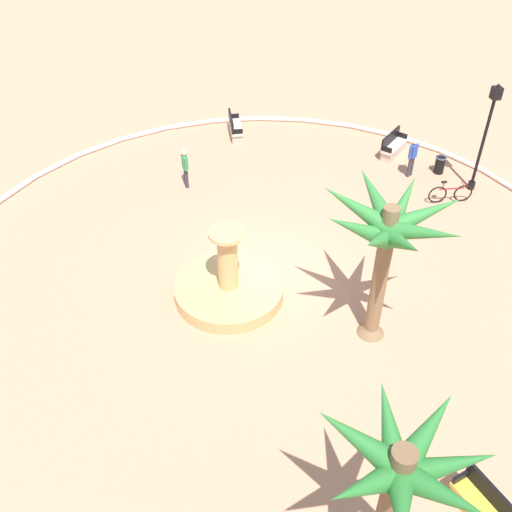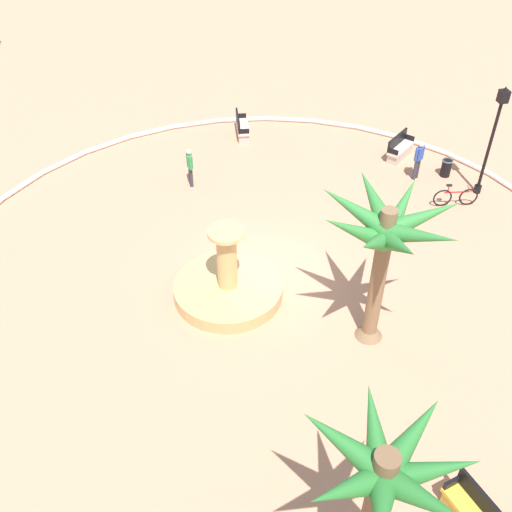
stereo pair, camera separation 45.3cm
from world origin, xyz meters
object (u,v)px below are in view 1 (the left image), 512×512
Objects in this scene: fountain at (229,287)px; bench_southeast at (484,510)px; lamppost at (486,130)px; palm_tree_near_fountain at (387,235)px; palm_tree_by_curb at (398,484)px; person_pedestrian_stroll at (185,167)px; bench_east at (393,148)px; trash_bin at (440,164)px; person_cyclist_helmet at (413,156)px; bicycle_red_frame at (450,193)px; bench_west at (235,129)px.

bench_southeast is at bearing -153.77° from fountain.
fountain is at bearing 110.65° from lamppost.
palm_tree_near_fountain is 1.01× the size of palm_tree_by_curb.
palm_tree_near_fountain reaches higher than bench_southeast.
bench_east is at bearing -86.70° from person_pedestrian_stroll.
fountain reaches higher than trash_bin.
lamppost is (-3.14, -2.00, 2.20)m from bench_east.
person_cyclist_helmet is (13.67, -4.38, 0.58)m from bench_southeast.
bench_east is 4.33m from lamppost.
bench_east is at bearing 10.41° from bicycle_red_frame.
person_pedestrian_stroll is (1.21, 8.93, -0.02)m from person_cyclist_helmet.
person_cyclist_helmet is 9.01m from person_pedestrian_stroll.
bench_east reaches higher than bicycle_red_frame.
trash_bin is 10.28m from person_pedestrian_stroll.
bench_east is 1.81m from person_cyclist_helmet.
palm_tree_near_fountain is at bearing 133.79° from lamppost.
bicycle_red_frame is (-6.95, -6.92, 0.04)m from bench_west.
lamppost is (3.94, -10.46, 2.20)m from fountain.
palm_tree_by_curb is (-8.88, -1.33, 3.15)m from fountain.
palm_tree_near_fountain is 13.21m from bench_west.
fountain reaches higher than bench_east.
person_pedestrian_stroll is (9.06, 4.20, -2.73)m from palm_tree_near_fountain.
palm_tree_near_fountain reaches higher than lamppost.
bench_southeast is 14.36m from person_cyclist_helmet.
palm_tree_near_fountain is 2.83× the size of bench_southeast.
bicycle_red_frame is at bearing -32.82° from palm_tree_by_curb.
lamppost is at bearing -152.58° from trash_bin.
palm_tree_near_fountain is 9.36m from lamppost.
fountain is 11.03m from bench_east.
person_pedestrian_stroll is (14.87, 4.54, 0.56)m from bench_southeast.
bench_east is 3.88m from bicycle_red_frame.
bench_east is at bearing -116.72° from bench_west.
trash_bin is 0.43× the size of bicycle_red_frame.
palm_tree_by_curb is 14.78m from bicycle_red_frame.
palm_tree_by_curb is at bearing 101.69° from bench_southeast.
palm_tree_near_fountain reaches higher than fountain.
person_pedestrian_stroll is at bearing 24.86° from palm_tree_near_fountain.
person_pedestrian_stroll is at bearing 3.94° from fountain.
person_pedestrian_stroll is (-0.51, 8.91, 0.56)m from bench_east.
bench_west is 1.00× the size of person_cyclist_helmet.
bench_southeast is at bearing 157.48° from trash_bin.
bench_west is (19.09, -0.91, -3.15)m from palm_tree_by_curb.
bench_west is (10.22, -2.24, 0.00)m from fountain.
palm_tree_near_fountain is at bearing -20.78° from palm_tree_by_curb.
palm_tree_near_fountain reaches higher than bicycle_red_frame.
lamppost reaches higher than bicycle_red_frame.
bench_southeast is at bearing 152.53° from lamppost.
person_cyclist_helmet is (-1.72, -0.01, 0.58)m from bench_east.
fountain is 6.61m from person_pedestrian_stroll.
palm_tree_near_fountain is at bearing -173.22° from bench_west.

